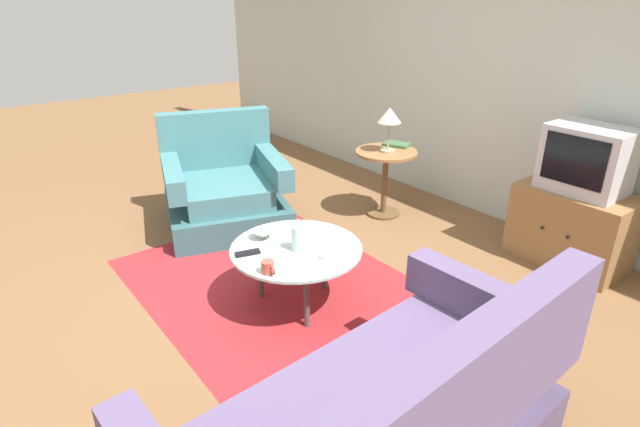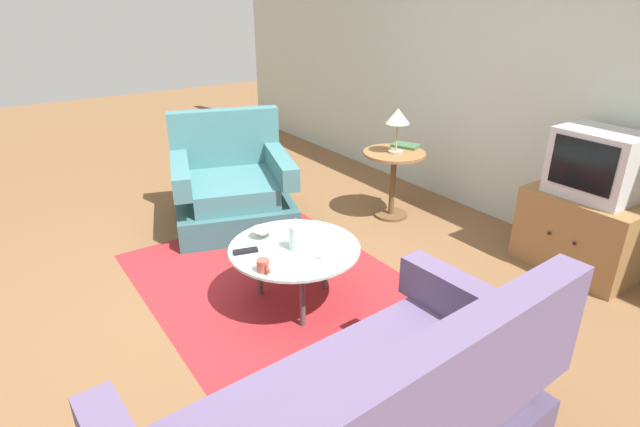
{
  "view_description": "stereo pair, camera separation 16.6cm",
  "coord_description": "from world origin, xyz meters",
  "px_view_note": "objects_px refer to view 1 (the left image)",
  "views": [
    {
      "loc": [
        2.41,
        -1.42,
        1.89
      ],
      "look_at": [
        0.03,
        0.44,
        0.55
      ],
      "focal_mm": 28.31,
      "sensor_mm": 36.0,
      "label": 1
    },
    {
      "loc": [
        2.51,
        -1.29,
        1.89
      ],
      "look_at": [
        0.03,
        0.44,
        0.55
      ],
      "focal_mm": 28.31,
      "sensor_mm": 36.0,
      "label": 2
    }
  ],
  "objects_px": {
    "mug": "(268,267)",
    "book": "(397,144)",
    "television": "(587,159)",
    "tv_remote_silver": "(326,253)",
    "coffee_table": "(296,252)",
    "table_lamp": "(389,117)",
    "vase": "(298,235)",
    "tv_remote_dark": "(248,253)",
    "side_table": "(385,169)",
    "tv_stand": "(572,227)",
    "bowl": "(263,234)",
    "armchair": "(224,191)"
  },
  "relations": [
    {
      "from": "side_table",
      "to": "bowl",
      "type": "height_order",
      "value": "side_table"
    },
    {
      "from": "side_table",
      "to": "television",
      "type": "distance_m",
      "value": 1.6
    },
    {
      "from": "bowl",
      "to": "tv_remote_dark",
      "type": "bearing_deg",
      "value": -55.85
    },
    {
      "from": "coffee_table",
      "to": "mug",
      "type": "distance_m",
      "value": 0.35
    },
    {
      "from": "television",
      "to": "tv_remote_dark",
      "type": "relative_size",
      "value": 3.37
    },
    {
      "from": "bowl",
      "to": "tv_remote_silver",
      "type": "height_order",
      "value": "bowl"
    },
    {
      "from": "table_lamp",
      "to": "bowl",
      "type": "xyz_separation_m",
      "value": [
        0.43,
        -1.56,
        -0.46
      ]
    },
    {
      "from": "tv_stand",
      "to": "bowl",
      "type": "bearing_deg",
      "value": -116.75
    },
    {
      "from": "tv_stand",
      "to": "book",
      "type": "bearing_deg",
      "value": -169.56
    },
    {
      "from": "armchair",
      "to": "bowl",
      "type": "xyz_separation_m",
      "value": [
        1.18,
        -0.34,
        0.14
      ]
    },
    {
      "from": "coffee_table",
      "to": "television",
      "type": "height_order",
      "value": "television"
    },
    {
      "from": "television",
      "to": "vase",
      "type": "bearing_deg",
      "value": -111.14
    },
    {
      "from": "tv_stand",
      "to": "vase",
      "type": "height_order",
      "value": "vase"
    },
    {
      "from": "tv_stand",
      "to": "vase",
      "type": "distance_m",
      "value": 2.1
    },
    {
      "from": "mug",
      "to": "tv_remote_dark",
      "type": "xyz_separation_m",
      "value": [
        -0.27,
        0.02,
        -0.03
      ]
    },
    {
      "from": "coffee_table",
      "to": "mug",
      "type": "height_order",
      "value": "mug"
    },
    {
      "from": "coffee_table",
      "to": "book",
      "type": "relative_size",
      "value": 3.05
    },
    {
      "from": "side_table",
      "to": "tv_remote_silver",
      "type": "height_order",
      "value": "side_table"
    },
    {
      "from": "coffee_table",
      "to": "vase",
      "type": "bearing_deg",
      "value": -14.73
    },
    {
      "from": "television",
      "to": "table_lamp",
      "type": "xyz_separation_m",
      "value": [
        -1.46,
        -0.49,
        0.1
      ]
    },
    {
      "from": "tv_remote_dark",
      "to": "tv_remote_silver",
      "type": "bearing_deg",
      "value": 158.49
    },
    {
      "from": "vase",
      "to": "tv_remote_silver",
      "type": "relative_size",
      "value": 1.38
    },
    {
      "from": "side_table",
      "to": "book",
      "type": "relative_size",
      "value": 2.22
    },
    {
      "from": "side_table",
      "to": "tv_remote_dark",
      "type": "xyz_separation_m",
      "value": [
        0.58,
        -1.75,
        -0.02
      ]
    },
    {
      "from": "television",
      "to": "book",
      "type": "relative_size",
      "value": 1.96
    },
    {
      "from": "table_lamp",
      "to": "mug",
      "type": "xyz_separation_m",
      "value": [
        0.83,
        -1.77,
        -0.46
      ]
    },
    {
      "from": "armchair",
      "to": "book",
      "type": "height_order",
      "value": "armchair"
    },
    {
      "from": "book",
      "to": "tv_remote_silver",
      "type": "bearing_deg",
      "value": -81.64
    },
    {
      "from": "armchair",
      "to": "tv_remote_dark",
      "type": "xyz_separation_m",
      "value": [
        1.31,
        -0.53,
        0.12
      ]
    },
    {
      "from": "television",
      "to": "tv_remote_silver",
      "type": "distance_m",
      "value": 1.99
    },
    {
      "from": "television",
      "to": "vase",
      "type": "distance_m",
      "value": 2.12
    },
    {
      "from": "side_table",
      "to": "book",
      "type": "bearing_deg",
      "value": 107.59
    },
    {
      "from": "mug",
      "to": "book",
      "type": "xyz_separation_m",
      "value": [
        -0.91,
        1.96,
        0.17
      ]
    },
    {
      "from": "side_table",
      "to": "television",
      "type": "bearing_deg",
      "value": 18.01
    },
    {
      "from": "table_lamp",
      "to": "tv_remote_silver",
      "type": "distance_m",
      "value": 1.68
    },
    {
      "from": "table_lamp",
      "to": "television",
      "type": "bearing_deg",
      "value": 18.53
    },
    {
      "from": "tv_stand",
      "to": "tv_remote_dark",
      "type": "distance_m",
      "value": 2.41
    },
    {
      "from": "vase",
      "to": "tv_remote_dark",
      "type": "height_order",
      "value": "vase"
    },
    {
      "from": "television",
      "to": "tv_remote_silver",
      "type": "height_order",
      "value": "television"
    },
    {
      "from": "table_lamp",
      "to": "vase",
      "type": "height_order",
      "value": "table_lamp"
    },
    {
      "from": "coffee_table",
      "to": "tv_remote_dark",
      "type": "distance_m",
      "value": 0.31
    },
    {
      "from": "coffee_table",
      "to": "vase",
      "type": "xyz_separation_m",
      "value": [
        0.04,
        -0.01,
        0.13
      ]
    },
    {
      "from": "tv_stand",
      "to": "table_lamp",
      "type": "relative_size",
      "value": 2.05
    },
    {
      "from": "table_lamp",
      "to": "tv_remote_silver",
      "type": "relative_size",
      "value": 2.48
    },
    {
      "from": "coffee_table",
      "to": "television",
      "type": "bearing_deg",
      "value": 67.86
    },
    {
      "from": "television",
      "to": "book",
      "type": "height_order",
      "value": "television"
    },
    {
      "from": "vase",
      "to": "book",
      "type": "distance_m",
      "value": 1.84
    },
    {
      "from": "tv_stand",
      "to": "side_table",
      "type": "bearing_deg",
      "value": -162.27
    },
    {
      "from": "television",
      "to": "tv_remote_silver",
      "type": "bearing_deg",
      "value": -108.14
    },
    {
      "from": "tv_stand",
      "to": "table_lamp",
      "type": "distance_m",
      "value": 1.66
    }
  ]
}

